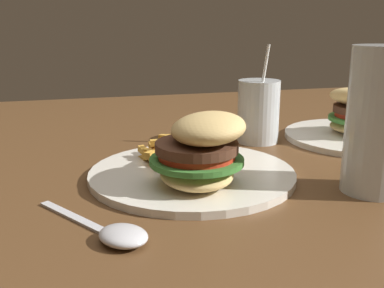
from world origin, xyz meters
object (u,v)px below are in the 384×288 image
beer_glass (378,127)px  spoon (118,234)px  meal_plate_near (195,160)px  meal_plate_far (360,123)px  juice_glass (258,115)px

beer_glass → spoon: bearing=-81.3°
meal_plate_near → meal_plate_far: size_ratio=1.10×
meal_plate_near → juice_glass: 0.24m
meal_plate_near → juice_glass: bearing=136.9°
beer_glass → spoon: (0.05, -0.32, -0.08)m
beer_glass → spoon: beer_glass is taller
spoon → beer_glass: bearing=65.5°
juice_glass → spoon: 0.42m
meal_plate_near → juice_glass: size_ratio=1.71×
beer_glass → meal_plate_near: bearing=-112.9°
juice_glass → meal_plate_far: juice_glass is taller
juice_glass → spoon: size_ratio=1.09×
beer_glass → spoon: 0.33m
meal_plate_near → beer_glass: bearing=67.1°
juice_glass → meal_plate_far: bearing=79.0°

